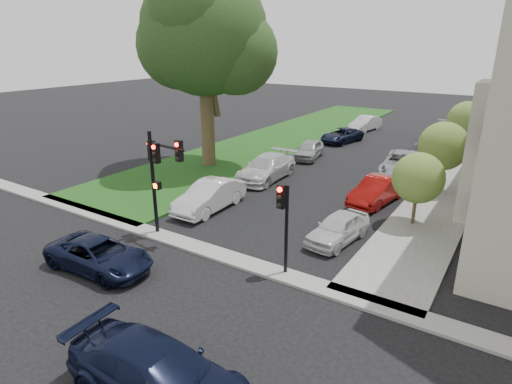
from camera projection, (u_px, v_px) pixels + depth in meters
The scene contains 22 objects.
ground at pixel (187, 276), 16.77m from camera, with size 140.00×140.00×0.00m, color black.
grass_strip at pixel (285, 138), 40.35m from camera, with size 8.00×44.00×0.12m, color #1D4013.
sidewalk_right at pixel (467, 162), 32.31m from camera, with size 3.50×44.00×0.12m, color slate.
sidewalk_cross at pixel (218, 254), 18.33m from camera, with size 60.00×1.00×0.12m, color slate.
eucalyptus at pixel (203, 32), 28.47m from camera, with size 9.55×8.66×13.53m.
small_tree_a at pixel (418, 178), 20.53m from camera, with size 2.48×2.48×3.72m.
small_tree_b at pixel (443, 146), 25.06m from camera, with size 2.86×2.86×4.30m.
small_tree_c at pixel (467, 121), 32.45m from camera, with size 2.96×2.96×4.44m.
traffic_signal_main at pixel (159, 166), 19.13m from camera, with size 2.43×0.63×4.95m.
traffic_signal_secondary at pixel (284, 213), 16.08m from camera, with size 0.46×0.38×3.71m.
car_cross_near at pixel (99, 255), 17.05m from camera, with size 2.12×4.60×1.28m, color black.
car_cross_far at pixel (159, 375), 10.76m from camera, with size 2.16×5.32×1.54m, color black.
car_parked_0 at pixel (338, 228), 19.45m from camera, with size 1.56×3.88×1.32m, color silver.
car_parked_1 at pixel (377, 190), 24.09m from camera, with size 1.56×4.47×1.47m, color maroon.
car_parked_2 at pixel (403, 164), 28.99m from camera, with size 2.65×5.75×1.60m, color #999BA0.
car_parked_3 at pixel (419, 152), 32.85m from camera, with size 1.54×3.82×1.30m, color #3F4247.
car_parked_4 at pixel (444, 131), 39.68m from camera, with size 2.11×5.19×1.51m, color #999BA0.
car_parked_5 at pixel (210, 196), 23.07m from camera, with size 1.66×4.76×1.57m, color silver.
car_parked_6 at pixel (267, 168), 28.19m from camera, with size 2.22×5.46×1.59m, color silver.
car_parked_7 at pixel (309, 150), 33.28m from camera, with size 1.63×4.06×1.38m, color #999BA0.
car_parked_8 at pixel (342, 135), 38.54m from camera, with size 2.11×4.59×1.27m, color black.
car_parked_9 at pixel (365, 123), 43.55m from camera, with size 1.54×4.42×1.46m, color silver.
Camera 1 is at (10.24, -10.88, 8.72)m, focal length 30.00 mm.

